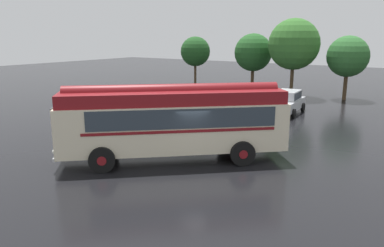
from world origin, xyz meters
name	(u,v)px	position (x,y,z in m)	size (l,w,h in m)	color
ground_plane	(189,160)	(0.00, 0.00, 0.00)	(120.00, 120.00, 0.00)	black
vintage_bus	(173,119)	(-0.71, -0.27, 1.89)	(9.07, 8.64, 3.49)	beige
car_near_left	(256,98)	(-2.74, 12.90, 0.85)	(2.09, 4.27, 1.66)	navy
car_mid_left	(287,102)	(-0.20, 12.75, 0.85)	(2.21, 4.32, 1.66)	#B7BABF
tree_far_left	(196,52)	(-13.10, 19.95, 3.83)	(3.11, 3.11, 5.47)	#4C3823
tree_left_of_centre	(253,53)	(-7.16, 21.39, 3.82)	(3.74, 3.74, 5.78)	#4C3823
tree_centre	(293,45)	(-2.60, 19.97, 4.74)	(4.57, 4.57, 7.08)	#4C3823
tree_right_of_centre	(347,57)	(1.80, 21.44, 3.71)	(3.57, 3.57, 5.58)	#4C3823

